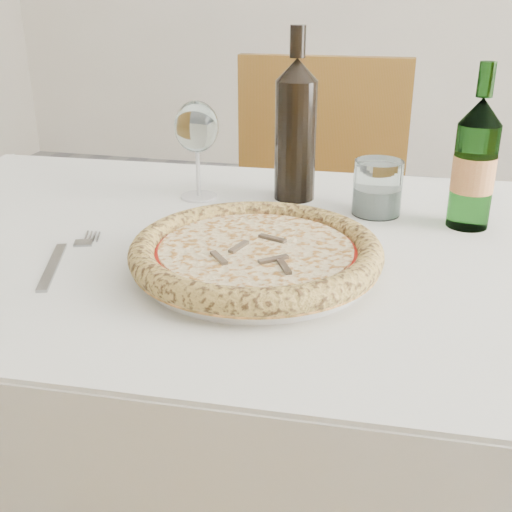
% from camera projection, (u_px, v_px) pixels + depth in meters
% --- Properties ---
extents(dining_table, '(1.36, 0.84, 0.76)m').
position_uv_depth(dining_table, '(272.00, 302.00, 0.97)').
color(dining_table, brown).
rests_on(dining_table, floor).
extents(chair_far, '(0.46, 0.46, 0.93)m').
position_uv_depth(chair_far, '(314.00, 217.00, 1.69)').
color(chair_far, brown).
rests_on(chair_far, floor).
extents(plate, '(0.30, 0.30, 0.02)m').
position_uv_depth(plate, '(256.00, 264.00, 0.84)').
color(plate, silver).
rests_on(plate, dining_table).
extents(pizza, '(0.33, 0.33, 0.03)m').
position_uv_depth(pizza, '(256.00, 251.00, 0.83)').
color(pizza, '#F1AC55').
rests_on(pizza, plate).
extents(fork, '(0.07, 0.21, 0.00)m').
position_uv_depth(fork, '(62.00, 259.00, 0.87)').
color(fork, gray).
rests_on(fork, dining_table).
extents(wine_glass, '(0.08, 0.08, 0.17)m').
position_uv_depth(wine_glass, '(196.00, 129.00, 1.08)').
color(wine_glass, silver).
rests_on(wine_glass, dining_table).
extents(tumbler, '(0.08, 0.08, 0.09)m').
position_uv_depth(tumbler, '(377.00, 191.00, 1.03)').
color(tumbler, silver).
rests_on(tumbler, dining_table).
extents(beer_bottle, '(0.06, 0.06, 0.25)m').
position_uv_depth(beer_bottle, '(475.00, 164.00, 0.95)').
color(beer_bottle, '#518F4E').
rests_on(beer_bottle, dining_table).
extents(wine_bottle, '(0.07, 0.07, 0.29)m').
position_uv_depth(wine_bottle, '(296.00, 128.00, 1.07)').
color(wine_bottle, black).
rests_on(wine_bottle, dining_table).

